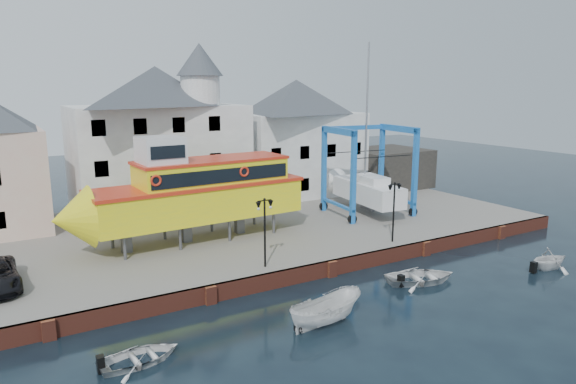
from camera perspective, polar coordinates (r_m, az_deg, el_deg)
ground at (r=32.33m, az=4.83°, el=-9.33°), size 140.00×140.00×0.00m
hardstanding at (r=41.17m, az=-4.04°, el=-3.95°), size 44.00×22.00×1.00m
quay_wall at (r=32.23m, az=4.74°, el=-8.44°), size 44.00×0.47×1.00m
building_white_main at (r=44.98m, az=-14.02°, el=5.94°), size 14.00×8.30×14.00m
building_white_right at (r=51.26m, az=0.91°, el=6.11°), size 12.00×8.00×11.20m
shed_dark at (r=56.01m, az=10.75°, el=2.67°), size 8.00×7.00×4.00m
lamp_post_left at (r=30.03m, az=-2.61°, el=-2.58°), size 1.12×0.32×4.20m
lamp_post_right at (r=35.68m, az=11.72°, el=-0.53°), size 1.12×0.32×4.20m
tour_boat at (r=35.52m, az=-11.33°, el=-0.08°), size 17.06×4.87×7.35m
travel_lift at (r=44.28m, az=8.28°, el=0.85°), size 7.09×9.51×14.06m
motorboat_a at (r=26.27m, az=4.21°, el=-14.47°), size 4.44×2.03×1.66m
motorboat_b at (r=32.36m, az=14.52°, el=-9.65°), size 5.00×4.19×0.89m
motorboat_c at (r=37.48m, az=26.95°, el=-7.61°), size 3.23×2.89×1.54m
motorboat_d at (r=23.91m, az=-16.08°, el=-17.74°), size 3.65×2.76×0.71m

